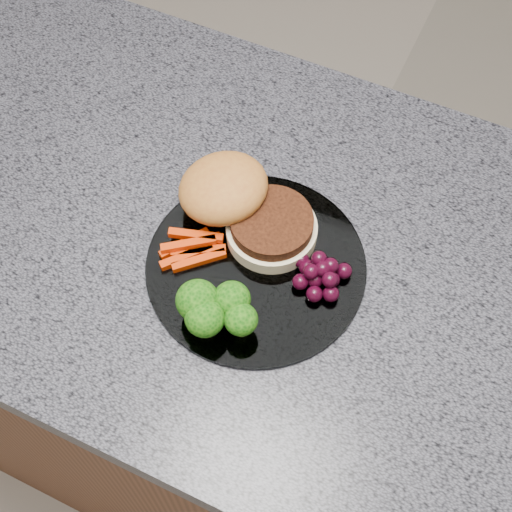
{
  "coord_description": "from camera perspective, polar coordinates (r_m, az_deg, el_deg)",
  "views": [
    {
      "loc": [
        0.28,
        -0.41,
        1.63
      ],
      "look_at": [
        0.1,
        -0.04,
        0.93
      ],
      "focal_mm": 50.0,
      "sensor_mm": 36.0,
      "label": 1
    }
  ],
  "objects": [
    {
      "name": "broccoli",
      "position": [
        0.77,
        -3.35,
        -4.2
      ],
      "size": [
        0.09,
        0.08,
        0.06
      ],
      "rotation": [
        0.0,
        0.0,
        0.3
      ],
      "color": "olive",
      "rests_on": "plate"
    },
    {
      "name": "island_cabinet",
      "position": [
        1.3,
        -3.43,
        -8.17
      ],
      "size": [
        1.2,
        0.6,
        0.86
      ],
      "primitive_type": "cube",
      "color": "brown",
      "rests_on": "ground"
    },
    {
      "name": "grape_bunch",
      "position": [
        0.82,
        5.16,
        -1.46
      ],
      "size": [
        0.07,
        0.06,
        0.03
      ],
      "rotation": [
        0.0,
        0.0,
        0.23
      ],
      "color": "black",
      "rests_on": "plate"
    },
    {
      "name": "plate",
      "position": [
        0.84,
        0.0,
        -0.79
      ],
      "size": [
        0.26,
        0.26,
        0.01
      ],
      "primitive_type": "cylinder",
      "color": "white",
      "rests_on": "countertop"
    },
    {
      "name": "countertop",
      "position": [
        0.9,
        -4.91,
        2.67
      ],
      "size": [
        1.2,
        0.6,
        0.04
      ],
      "primitive_type": "cube",
      "color": "#555460",
      "rests_on": "island_cabinet"
    },
    {
      "name": "carrot_sticks",
      "position": [
        0.84,
        -5.12,
        0.67
      ],
      "size": [
        0.08,
        0.07,
        0.02
      ],
      "rotation": [
        0.0,
        0.0,
        0.39
      ],
      "color": "red",
      "rests_on": "plate"
    },
    {
      "name": "burger",
      "position": [
        0.85,
        -1.27,
        4.17
      ],
      "size": [
        0.2,
        0.14,
        0.06
      ],
      "rotation": [
        0.0,
        0.0,
        -0.16
      ],
      "color": "beige",
      "rests_on": "plate"
    }
  ]
}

